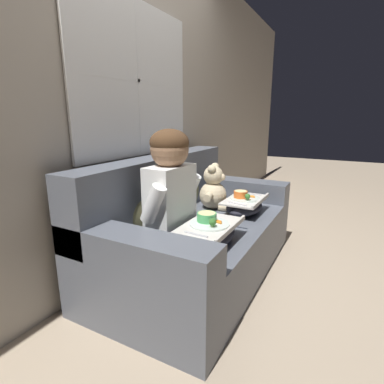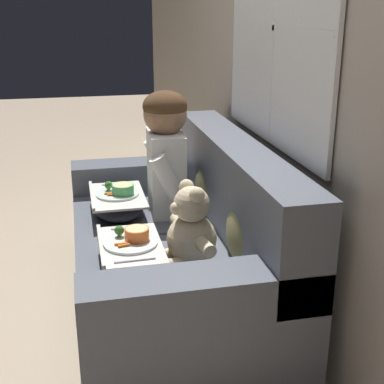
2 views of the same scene
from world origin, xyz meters
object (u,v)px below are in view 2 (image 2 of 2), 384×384
Objects in this scene: throw_pillow_behind_teddy at (242,223)px; child_figure at (165,147)px; lap_tray_child at (118,203)px; lap_tray_teddy at (131,254)px; couch at (182,250)px; throw_pillow_behind_child at (207,179)px; teddy_bear at (191,229)px.

throw_pillow_behind_teddy is 0.52× the size of child_figure.
lap_tray_child and lap_tray_teddy have the same top height.
couch is 0.47m from throw_pillow_behind_child.
lap_tray_teddy is at bearing -22.55° from child_figure.
throw_pillow_behind_child is 0.80× the size of lap_tray_child.
throw_pillow_behind_teddy is (0.65, 0.00, 0.00)m from throw_pillow_behind_child.
child_figure is 0.77m from lap_tray_teddy.
couch is 4.82× the size of throw_pillow_behind_child.
couch is 2.60× the size of child_figure.
child_figure reaches higher than throw_pillow_behind_child.
teddy_bear is 0.28m from lap_tray_teddy.
couch reaches higher than teddy_bear.
teddy_bear reaches higher than lap_tray_child.
couch is at bearing 3.63° from child_figure.
throw_pillow_behind_teddy is at bearing 19.80° from child_figure.
throw_pillow_behind_child reaches higher than throw_pillow_behind_teddy.
teddy_bear is (0.33, -0.02, 0.26)m from couch.
child_figure reaches higher than throw_pillow_behind_teddy.
throw_pillow_behind_child is at bearing 146.70° from couch.
lap_tray_child is at bearing -89.80° from child_figure.
teddy_bear is at bearing -89.78° from throw_pillow_behind_teddy.
teddy_bear reaches higher than throw_pillow_behind_teddy.
throw_pillow_behind_teddy is at bearing 89.87° from lap_tray_teddy.
throw_pillow_behind_teddy is (0.33, 0.21, 0.26)m from couch.
child_figure is 1.57× the size of lap_tray_teddy.
throw_pillow_behind_child is 0.52m from lap_tray_child.
couch is at bearing -146.70° from throw_pillow_behind_teddy.
lap_tray_teddy is (-0.00, -0.51, -0.10)m from throw_pillow_behind_teddy.
child_figure reaches higher than teddy_bear.
throw_pillow_behind_teddy is 0.78× the size of lap_tray_child.
child_figure is at bearing -90.02° from throw_pillow_behind_child.
throw_pillow_behind_child is 0.83m from lap_tray_teddy.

